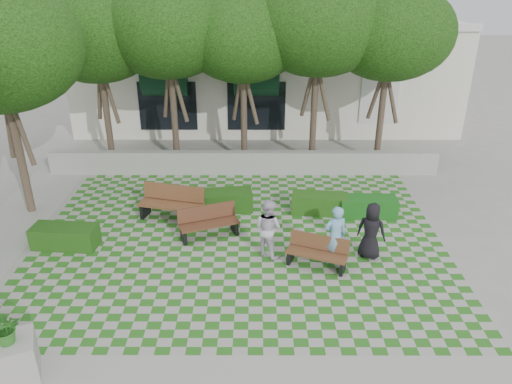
{
  "coord_description": "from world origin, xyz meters",
  "views": [
    {
      "loc": [
        0.53,
        -11.79,
        7.65
      ],
      "look_at": [
        0.5,
        1.5,
        1.4
      ],
      "focal_mm": 35.0,
      "sensor_mm": 36.0,
      "label": 1
    }
  ],
  "objects_px": {
    "bench_west": "(172,204)",
    "bench_mid": "(208,223)",
    "hedge_midleft": "(223,201)",
    "person_blue": "(335,235)",
    "hedge_west": "(65,237)",
    "hedge_east": "(368,207)",
    "hedge_midright": "(320,204)",
    "person_white": "(268,228)",
    "planter_front": "(12,351)",
    "bench_east": "(317,253)",
    "person_dark": "(371,231)"
  },
  "relations": [
    {
      "from": "person_white",
      "to": "bench_mid",
      "type": "bearing_deg",
      "value": 6.29
    },
    {
      "from": "planter_front",
      "to": "person_white",
      "type": "distance_m",
      "value": 6.87
    },
    {
      "from": "hedge_midleft",
      "to": "planter_front",
      "type": "xyz_separation_m",
      "value": [
        -3.7,
        -7.31,
        0.28
      ]
    },
    {
      "from": "bench_west",
      "to": "hedge_midleft",
      "type": "distance_m",
      "value": 1.71
    },
    {
      "from": "hedge_midright",
      "to": "planter_front",
      "type": "xyz_separation_m",
      "value": [
        -6.91,
        -7.15,
        0.3
      ]
    },
    {
      "from": "bench_west",
      "to": "hedge_east",
      "type": "distance_m",
      "value": 6.35
    },
    {
      "from": "bench_mid",
      "to": "hedge_midright",
      "type": "distance_m",
      "value": 3.86
    },
    {
      "from": "bench_mid",
      "to": "person_dark",
      "type": "height_order",
      "value": "person_dark"
    },
    {
      "from": "hedge_east",
      "to": "planter_front",
      "type": "xyz_separation_m",
      "value": [
        -8.45,
        -6.93,
        0.3
      ]
    },
    {
      "from": "planter_front",
      "to": "person_blue",
      "type": "bearing_deg",
      "value": 30.66
    },
    {
      "from": "person_white",
      "to": "hedge_midright",
      "type": "bearing_deg",
      "value": -87.1
    },
    {
      "from": "person_blue",
      "to": "person_white",
      "type": "distance_m",
      "value": 1.86
    },
    {
      "from": "hedge_midleft",
      "to": "bench_west",
      "type": "bearing_deg",
      "value": -160.32
    },
    {
      "from": "hedge_east",
      "to": "hedge_west",
      "type": "relative_size",
      "value": 0.98
    },
    {
      "from": "planter_front",
      "to": "hedge_west",
      "type": "bearing_deg",
      "value": 98.41
    },
    {
      "from": "person_blue",
      "to": "person_white",
      "type": "bearing_deg",
      "value": -25.93
    },
    {
      "from": "bench_mid",
      "to": "person_white",
      "type": "xyz_separation_m",
      "value": [
        1.76,
        -1.05,
        0.41
      ]
    },
    {
      "from": "hedge_east",
      "to": "planter_front",
      "type": "bearing_deg",
      "value": -140.65
    },
    {
      "from": "hedge_midleft",
      "to": "hedge_west",
      "type": "relative_size",
      "value": 1.04
    },
    {
      "from": "bench_west",
      "to": "bench_mid",
      "type": "bearing_deg",
      "value": -27.36
    },
    {
      "from": "bench_east",
      "to": "bench_west",
      "type": "relative_size",
      "value": 0.8
    },
    {
      "from": "bench_west",
      "to": "person_blue",
      "type": "height_order",
      "value": "person_blue"
    },
    {
      "from": "bench_west",
      "to": "person_white",
      "type": "distance_m",
      "value": 3.76
    },
    {
      "from": "hedge_midleft",
      "to": "person_blue",
      "type": "xyz_separation_m",
      "value": [
        3.25,
        -3.19,
        0.53
      ]
    },
    {
      "from": "hedge_west",
      "to": "person_white",
      "type": "relative_size",
      "value": 1.08
    },
    {
      "from": "bench_mid",
      "to": "person_blue",
      "type": "distance_m",
      "value": 3.89
    },
    {
      "from": "bench_west",
      "to": "hedge_midleft",
      "type": "height_order",
      "value": "bench_west"
    },
    {
      "from": "bench_mid",
      "to": "person_blue",
      "type": "bearing_deg",
      "value": -43.47
    },
    {
      "from": "bench_mid",
      "to": "person_white",
      "type": "bearing_deg",
      "value": -51.72
    },
    {
      "from": "hedge_midright",
      "to": "person_dark",
      "type": "xyz_separation_m",
      "value": [
        1.08,
        -2.7,
        0.51
      ]
    },
    {
      "from": "hedge_midright",
      "to": "planter_front",
      "type": "bearing_deg",
      "value": -134.01
    },
    {
      "from": "person_blue",
      "to": "hedge_midleft",
      "type": "bearing_deg",
      "value": -57.02
    },
    {
      "from": "bench_east",
      "to": "person_dark",
      "type": "bearing_deg",
      "value": 38.78
    },
    {
      "from": "bench_west",
      "to": "hedge_east",
      "type": "relative_size",
      "value": 1.19
    },
    {
      "from": "bench_east",
      "to": "hedge_west",
      "type": "bearing_deg",
      "value": -166.53
    },
    {
      "from": "bench_mid",
      "to": "person_dark",
      "type": "xyz_separation_m",
      "value": [
        4.61,
        -1.15,
        0.37
      ]
    },
    {
      "from": "bench_mid",
      "to": "bench_west",
      "type": "bearing_deg",
      "value": 117.25
    },
    {
      "from": "hedge_east",
      "to": "person_white",
      "type": "bearing_deg",
      "value": -144.25
    },
    {
      "from": "hedge_midright",
      "to": "bench_mid",
      "type": "bearing_deg",
      "value": -156.24
    },
    {
      "from": "bench_east",
      "to": "hedge_midleft",
      "type": "height_order",
      "value": "bench_east"
    },
    {
      "from": "hedge_midright",
      "to": "hedge_west",
      "type": "xyz_separation_m",
      "value": [
        -7.64,
        -2.17,
        0.01
      ]
    },
    {
      "from": "bench_mid",
      "to": "person_white",
      "type": "relative_size",
      "value": 1.1
    },
    {
      "from": "bench_east",
      "to": "hedge_west",
      "type": "xyz_separation_m",
      "value": [
        -7.21,
        1.0,
        -0.09
      ]
    },
    {
      "from": "bench_mid",
      "to": "hedge_east",
      "type": "relative_size",
      "value": 1.03
    },
    {
      "from": "hedge_east",
      "to": "person_dark",
      "type": "relative_size",
      "value": 1.1
    },
    {
      "from": "hedge_midright",
      "to": "person_blue",
      "type": "relative_size",
      "value": 1.05
    },
    {
      "from": "bench_mid",
      "to": "hedge_east",
      "type": "height_order",
      "value": "bench_mid"
    },
    {
      "from": "hedge_west",
      "to": "person_blue",
      "type": "distance_m",
      "value": 7.75
    },
    {
      "from": "hedge_midleft",
      "to": "person_blue",
      "type": "distance_m",
      "value": 4.58
    },
    {
      "from": "hedge_west",
      "to": "person_blue",
      "type": "bearing_deg",
      "value": -6.37
    }
  ]
}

